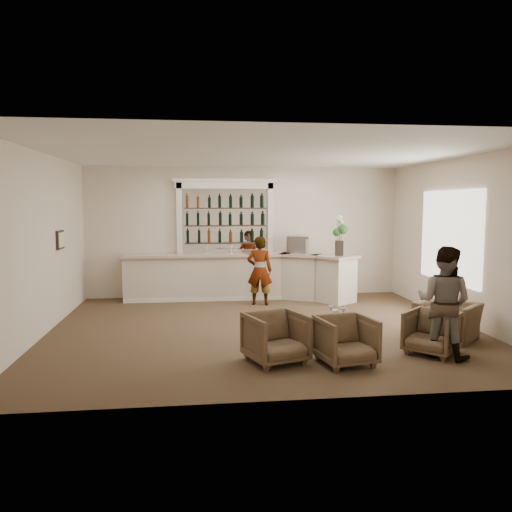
{
  "coord_description": "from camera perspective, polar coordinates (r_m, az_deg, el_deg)",
  "views": [
    {
      "loc": [
        -1.26,
        -9.24,
        2.38
      ],
      "look_at": [
        -0.02,
        0.9,
        1.3
      ],
      "focal_mm": 35.0,
      "sensor_mm": 36.0,
      "label": 1
    }
  ],
  "objects": [
    {
      "name": "sommelier",
      "position": [
        11.7,
        0.41,
        -1.67
      ],
      "size": [
        0.66,
        0.5,
        1.63
      ],
      "primitive_type": "imported",
      "rotation": [
        0.0,
        0.0,
        2.94
      ],
      "color": "gray",
      "rests_on": "ground"
    },
    {
      "name": "back_bar_alcove",
      "position": [
        12.67,
        -3.53,
        4.44
      ],
      "size": [
        2.64,
        0.25,
        3.0
      ],
      "color": "white",
      "rests_on": "ground"
    },
    {
      "name": "room_shell",
      "position": [
        10.05,
        1.19,
        5.79
      ],
      "size": [
        8.04,
        7.02,
        3.32
      ],
      "color": "beige",
      "rests_on": "ground"
    },
    {
      "name": "guest",
      "position": [
        8.24,
        20.68,
        -4.95
      ],
      "size": [
        1.06,
        1.06,
        1.73
      ],
      "primitive_type": "imported",
      "rotation": [
        0.0,
        0.0,
        2.37
      ],
      "color": "gray",
      "rests_on": "ground"
    },
    {
      "name": "wine_glass_bar_right",
      "position": [
        12.35,
        -5.67,
        0.72
      ],
      "size": [
        0.07,
        0.07,
        0.21
      ],
      "primitive_type": null,
      "color": "white",
      "rests_on": "bar_counter"
    },
    {
      "name": "bar_counter",
      "position": [
        12.41,
        -1.81,
        -2.35
      ],
      "size": [
        5.72,
        1.8,
        1.14
      ],
      "color": "beige",
      "rests_on": "ground"
    },
    {
      "name": "armchair_center",
      "position": [
        7.6,
        10.22,
        -9.49
      ],
      "size": [
        0.9,
        0.92,
        0.72
      ],
      "primitive_type": "imported",
      "rotation": [
        0.0,
        0.0,
        0.2
      ],
      "color": "brown",
      "rests_on": "ground"
    },
    {
      "name": "wine_glass_tbl_c",
      "position": [
        8.19,
        9.94,
        -6.58
      ],
      "size": [
        0.07,
        0.07,
        0.21
      ],
      "primitive_type": null,
      "color": "white",
      "rests_on": "cocktail_table"
    },
    {
      "name": "wine_glass_bar_left",
      "position": [
        12.37,
        -2.83,
        0.75
      ],
      "size": [
        0.07,
        0.07,
        0.21
      ],
      "primitive_type": null,
      "color": "white",
      "rests_on": "bar_counter"
    },
    {
      "name": "armchair_right",
      "position": [
        8.46,
        19.46,
        -8.24
      ],
      "size": [
        1.06,
        1.05,
        0.69
      ],
      "primitive_type": "imported",
      "rotation": [
        0.0,
        0.0,
        -0.82
      ],
      "color": "brown",
      "rests_on": "ground"
    },
    {
      "name": "napkin_holder",
      "position": [
        8.43,
        9.01,
        -6.5
      ],
      "size": [
        0.08,
        0.08,
        0.12
      ],
      "primitive_type": "cube",
      "color": "white",
      "rests_on": "cocktail_table"
    },
    {
      "name": "ground",
      "position": [
        9.62,
        0.8,
        -8.29
      ],
      "size": [
        8.0,
        8.0,
        0.0
      ],
      "primitive_type": "plane",
      "color": "#503A28",
      "rests_on": "ground"
    },
    {
      "name": "espresso_machine",
      "position": [
        12.55,
        4.81,
        1.32
      ],
      "size": [
        0.62,
        0.58,
        0.43
      ],
      "primitive_type": "cube",
      "rotation": [
        0.0,
        0.0,
        -0.42
      ],
      "color": "#ACACB0",
      "rests_on": "bar_counter"
    },
    {
      "name": "armchair_far",
      "position": [
        9.52,
        21.02,
        -6.87
      ],
      "size": [
        1.3,
        1.31,
        0.64
      ],
      "primitive_type": "imported",
      "rotation": [
        0.0,
        0.0,
        -0.84
      ],
      "color": "brown",
      "rests_on": "ground"
    },
    {
      "name": "cocktail_table",
      "position": [
        8.38,
        9.37,
        -8.77
      ],
      "size": [
        0.61,
        0.61,
        0.5
      ],
      "primitive_type": "cylinder",
      "color": "#4F3422",
      "rests_on": "ground"
    },
    {
      "name": "flower_vase",
      "position": [
        12.05,
        9.51,
        2.59
      ],
      "size": [
        0.25,
        0.25,
        0.95
      ],
      "color": "black",
      "rests_on": "bar_counter"
    },
    {
      "name": "armchair_left",
      "position": [
        7.57,
        2.28,
        -9.3
      ],
      "size": [
        1.04,
        1.05,
        0.76
      ],
      "primitive_type": "imported",
      "rotation": [
        0.0,
        0.0,
        0.34
      ],
      "color": "brown",
      "rests_on": "ground"
    },
    {
      "name": "wine_glass_tbl_b",
      "position": [
        8.4,
        9.92,
        -6.25
      ],
      "size": [
        0.07,
        0.07,
        0.21
      ],
      "primitive_type": null,
      "color": "white",
      "rests_on": "cocktail_table"
    },
    {
      "name": "wine_glass_tbl_a",
      "position": [
        8.29,
        8.56,
        -6.39
      ],
      "size": [
        0.07,
        0.07,
        0.21
      ],
      "primitive_type": null,
      "color": "white",
      "rests_on": "cocktail_table"
    }
  ]
}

